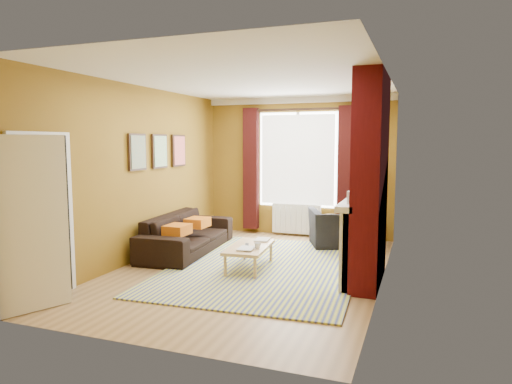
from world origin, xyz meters
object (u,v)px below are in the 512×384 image
floor_lamp (375,183)px  armchair (340,228)px  coffee_table (249,248)px  wicker_stool (333,228)px  sofa (187,233)px

floor_lamp → armchair: bearing=-142.0°
coffee_table → wicker_stool: size_ratio=2.24×
wicker_stool → floor_lamp: floor_lamp is taller
floor_lamp → sofa: bearing=-149.7°
sofa → wicker_stool: 2.82m
sofa → wicker_stool: size_ratio=4.49×
sofa → floor_lamp: bearing=-63.9°
sofa → coffee_table: 1.54m
sofa → armchair: bearing=-65.8°
floor_lamp → coffee_table: bearing=-123.5°
coffee_table → wicker_stool: (0.82, 2.38, -0.07)m
sofa → floor_lamp: 3.54m
sofa → wicker_stool: bearing=-56.2°
wicker_stool → floor_lamp: 1.17m
armchair → wicker_stool: armchair is taller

